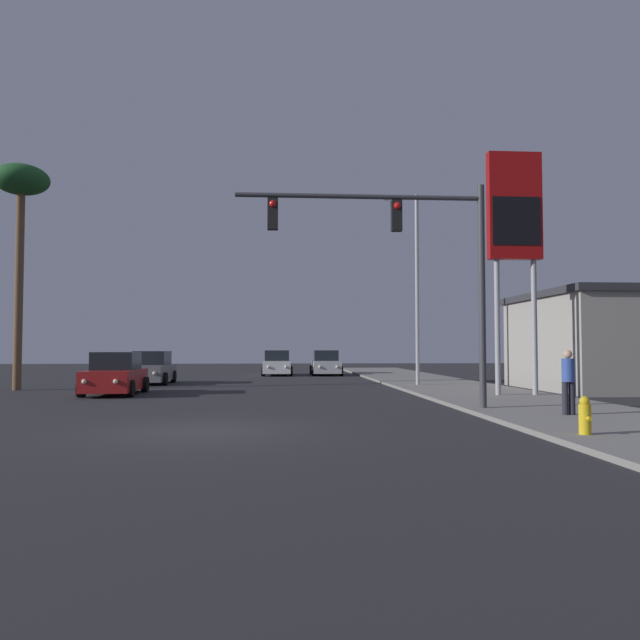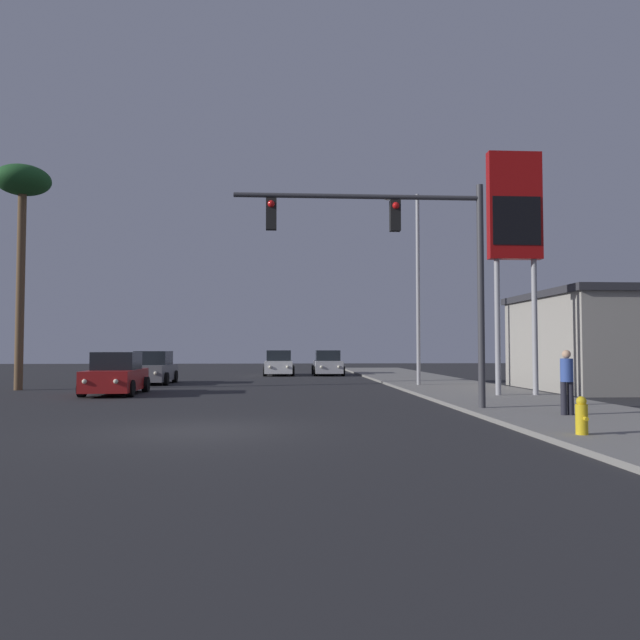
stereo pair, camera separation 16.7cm
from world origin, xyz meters
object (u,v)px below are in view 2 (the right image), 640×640
object	(u,v)px
palm_tree_near	(22,194)
traffic_light_mast	(410,248)
car_grey	(153,369)
pedestrian_on_sidewalk	(567,379)
street_lamp	(415,278)
gas_station_sign	(515,219)
car_silver	(328,364)
car_white	(279,364)
fire_hydrant	(582,416)
car_red	(116,375)

from	to	relation	value
palm_tree_near	traffic_light_mast	bearing A→B (deg)	-34.27
car_grey	pedestrian_on_sidewalk	bearing A→B (deg)	130.87
traffic_light_mast	street_lamp	size ratio (longest dim) A/B	0.81
street_lamp	gas_station_sign	distance (m)	7.08
car_silver	gas_station_sign	xyz separation A→B (m)	(5.50, -19.70, 5.86)
car_white	fire_hydrant	distance (m)	30.58
car_silver	car_red	distance (m)	19.44
car_red	gas_station_sign	distance (m)	16.51
car_grey	gas_station_sign	bearing A→B (deg)	147.58
fire_hydrant	traffic_light_mast	bearing A→B (deg)	112.05
car_silver	car_white	distance (m)	3.29
car_white	fire_hydrant	xyz separation A→B (m)	(6.15, -29.96, -0.27)
pedestrian_on_sidewalk	gas_station_sign	bearing A→B (deg)	79.32
car_white	pedestrian_on_sidewalk	bearing A→B (deg)	106.68
traffic_light_mast	car_silver	bearing A→B (deg)	91.40
car_silver	car_white	size ratio (longest dim) A/B	1.00
car_silver	traffic_light_mast	distance (m)	24.71
car_grey	palm_tree_near	xyz separation A→B (m)	(-4.90, -4.43, 7.89)
gas_station_sign	palm_tree_near	bearing A→B (deg)	164.21
traffic_light_mast	gas_station_sign	world-z (taller)	gas_station_sign
car_white	car_grey	world-z (taller)	same
traffic_light_mast	car_grey	bearing A→B (deg)	124.86
car_white	gas_station_sign	size ratio (longest dim) A/B	0.48
car_red	street_lamp	xyz separation A→B (m)	(12.84, 3.67, 4.36)
car_grey	street_lamp	size ratio (longest dim) A/B	0.48
street_lamp	pedestrian_on_sidewalk	world-z (taller)	street_lamp
car_grey	gas_station_sign	size ratio (longest dim) A/B	0.48
traffic_light_mast	car_white	bearing A→B (deg)	99.06
car_silver	car_grey	distance (m)	13.64
car_silver	car_grey	size ratio (longest dim) A/B	1.00
car_red	car_grey	bearing A→B (deg)	-91.44
palm_tree_near	car_red	bearing A→B (deg)	-29.97
street_lamp	car_grey	bearing A→B (deg)	164.36
traffic_light_mast	street_lamp	bearing A→B (deg)	77.07
car_white	car_grey	xyz separation A→B (m)	(-6.42, -9.58, 0.00)
traffic_light_mast	fire_hydrant	world-z (taller)	traffic_light_mast
car_white	palm_tree_near	distance (m)	19.66
traffic_light_mast	street_lamp	distance (m)	11.49
car_white	palm_tree_near	xyz separation A→B (m)	(-11.32, -14.01, 7.89)
car_silver	palm_tree_near	bearing A→B (deg)	44.75
traffic_light_mast	pedestrian_on_sidewalk	bearing A→B (deg)	-29.16
traffic_light_mast	fire_hydrant	distance (m)	7.36
car_white	traffic_light_mast	distance (m)	25.00
car_silver	car_grey	world-z (taller)	same
car_silver	traffic_light_mast	world-z (taller)	traffic_light_mast
car_grey	fire_hydrant	xyz separation A→B (m)	(12.56, -20.38, -0.27)
pedestrian_on_sidewalk	palm_tree_near	distance (m)	23.80
car_silver	palm_tree_near	xyz separation A→B (m)	(-14.61, -14.02, 7.89)
car_grey	pedestrian_on_sidewalk	world-z (taller)	pedestrian_on_sidewalk
traffic_light_mast	palm_tree_near	distance (m)	18.81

